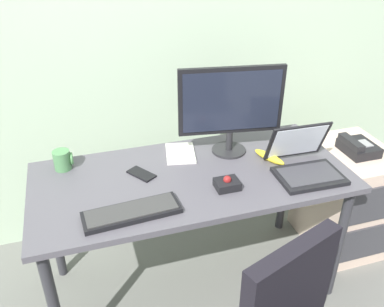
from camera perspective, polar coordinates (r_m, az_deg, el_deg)
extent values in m
plane|color=slate|center=(2.47, 0.00, -17.39)|extent=(8.00, 8.00, 0.00)
cube|color=#B1C9AA|center=(2.38, -5.29, 19.78)|extent=(6.00, 0.10, 2.80)
cube|color=#504D55|center=(2.00, 0.00, -3.34)|extent=(1.53, 0.70, 0.03)
cylinder|color=#2D2D33|center=(2.30, 19.73, -11.76)|extent=(0.05, 0.05, 0.71)
cylinder|color=#2D2D33|center=(2.40, -18.75, -9.58)|extent=(0.05, 0.05, 0.71)
cylinder|color=#2D2D33|center=(2.68, 12.76, -4.05)|extent=(0.05, 0.05, 0.71)
cube|color=beige|center=(2.70, 20.48, -5.72)|extent=(0.42, 0.52, 0.66)
cube|color=#38383D|center=(2.46, 24.61, -6.34)|extent=(0.38, 0.01, 0.22)
cube|color=#38383D|center=(2.62, 23.31, -11.25)|extent=(0.38, 0.01, 0.22)
cube|color=black|center=(2.50, 22.18, 0.72)|extent=(0.17, 0.20, 0.06)
cube|color=black|center=(2.44, 21.28, 1.45)|extent=(0.05, 0.18, 0.04)
cube|color=gray|center=(2.49, 22.82, 1.29)|extent=(0.07, 0.08, 0.01)
cube|color=black|center=(1.50, 13.21, -18.51)|extent=(0.40, 0.19, 0.42)
cylinder|color=#262628|center=(2.20, 5.12, 0.49)|extent=(0.18, 0.18, 0.01)
cylinder|color=#262628|center=(2.17, 5.19, 1.80)|extent=(0.04, 0.04, 0.10)
cube|color=black|center=(2.07, 5.48, 7.32)|extent=(0.53, 0.10, 0.35)
cube|color=#1E2333|center=(2.06, 5.57, 7.17)|extent=(0.49, 0.08, 0.31)
cube|color=black|center=(1.76, -8.39, -8.13)|extent=(0.42, 0.16, 0.02)
cube|color=#353535|center=(1.75, -8.42, -7.77)|extent=(0.39, 0.14, 0.01)
cube|color=black|center=(2.04, 16.00, -3.03)|extent=(0.32, 0.23, 0.02)
cube|color=#38383D|center=(2.04, 16.04, -2.75)|extent=(0.28, 0.17, 0.00)
cube|color=black|center=(2.10, 14.44, 1.69)|extent=(0.31, 0.10, 0.21)
cube|color=silver|center=(2.09, 14.52, 1.62)|extent=(0.28, 0.08, 0.18)
cube|color=black|center=(1.90, 4.90, -4.29)|extent=(0.11, 0.09, 0.04)
sphere|color=maroon|center=(1.88, 4.94, -3.64)|extent=(0.04, 0.04, 0.04)
cylinder|color=#4D8550|center=(2.11, -17.63, -0.88)|extent=(0.08, 0.08, 0.10)
torus|color=#4B874B|center=(2.11, -16.41, -0.65)|extent=(0.01, 0.06, 0.06)
cube|color=white|center=(2.16, -1.73, 0.02)|extent=(0.19, 0.23, 0.01)
cube|color=black|center=(2.00, -7.06, -2.85)|extent=(0.14, 0.16, 0.01)
ellipsoid|color=yellow|center=(2.13, 10.71, -0.48)|extent=(0.12, 0.19, 0.04)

